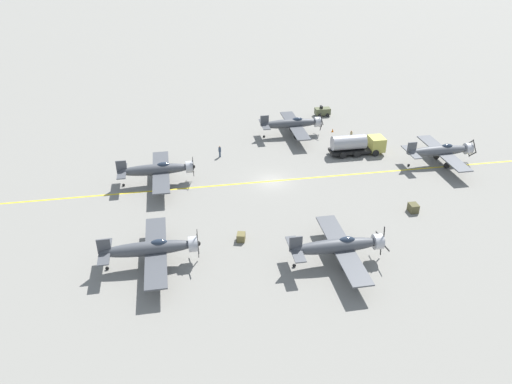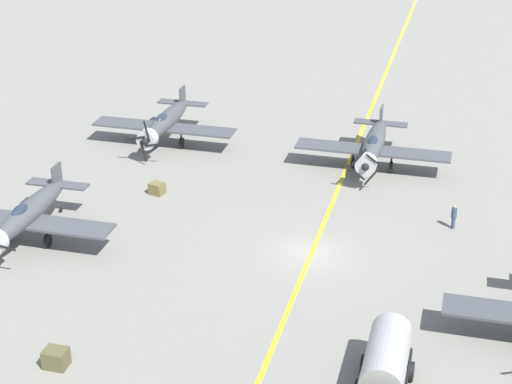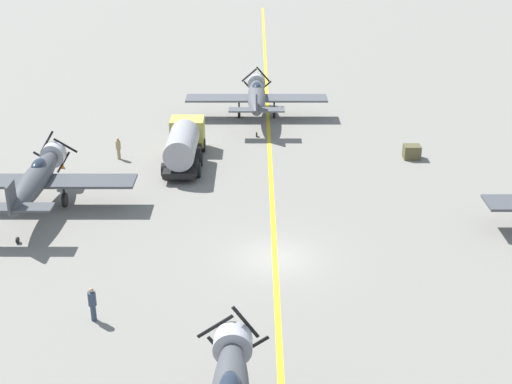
% 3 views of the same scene
% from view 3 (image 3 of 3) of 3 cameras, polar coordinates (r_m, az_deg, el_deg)
% --- Properties ---
extents(ground_plane, '(400.00, 400.00, 0.00)m').
position_cam_3_polar(ground_plane, '(38.94, 1.51, -5.29)').
color(ground_plane, gray).
extents(taxiway_stripe, '(0.30, 160.00, 0.01)m').
position_cam_3_polar(taxiway_stripe, '(38.94, 1.51, -5.29)').
color(taxiway_stripe, yellow).
rests_on(taxiway_stripe, ground).
extents(airplane_mid_left, '(12.00, 9.98, 3.65)m').
position_cam_3_polar(airplane_mid_left, '(45.73, -17.18, 1.00)').
color(airplane_mid_left, '#44464B').
rests_on(airplane_mid_left, ground).
extents(airplane_far_center, '(12.00, 9.98, 3.65)m').
position_cam_3_polar(airplane_far_center, '(60.66, 0.04, 7.69)').
color(airplane_far_center, '#515459').
rests_on(airplane_far_center, ground).
extents(fuel_tanker, '(2.68, 8.00, 2.98)m').
position_cam_3_polar(fuel_tanker, '(51.27, -5.80, 3.88)').
color(fuel_tanker, black).
rests_on(fuel_tanker, ground).
extents(ground_crew_walking, '(0.38, 0.38, 1.75)m').
position_cam_3_polar(ground_crew_walking, '(34.20, -12.96, -8.64)').
color(ground_crew_walking, '#334256').
rests_on(ground_crew_walking, ground).
extents(ground_crew_inspecting, '(0.36, 0.36, 1.63)m').
position_cam_3_polar(ground_crew_inspecting, '(52.99, -10.97, 3.51)').
color(ground_crew_inspecting, tan).
rests_on(ground_crew_inspecting, ground).
extents(supply_crate_mid_lane, '(1.21, 1.01, 1.01)m').
position_cam_3_polar(supply_crate_mid_lane, '(53.53, 12.35, 3.16)').
color(supply_crate_mid_lane, brown).
rests_on(supply_crate_mid_lane, ground).
extents(traffic_cone, '(0.36, 0.36, 0.55)m').
position_cam_3_polar(traffic_cone, '(52.46, -15.29, 2.15)').
color(traffic_cone, orange).
rests_on(traffic_cone, ground).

